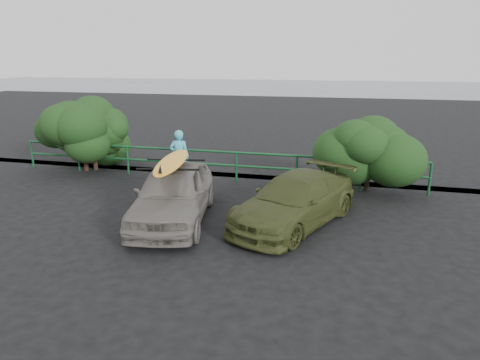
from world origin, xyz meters
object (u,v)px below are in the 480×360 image
object	(u,v)px
man	(179,157)
guardrail	(208,165)
surfboard	(172,162)
sedan	(173,193)
olive_vehicle	(295,200)

from	to	relation	value
man	guardrail	bearing A→B (deg)	-153.06
surfboard	sedan	bearing A→B (deg)	-101.35
guardrail	surfboard	bearing A→B (deg)	-84.31
surfboard	olive_vehicle	bearing A→B (deg)	-1.60
sedan	surfboard	xyz separation A→B (m)	(0.00, 0.00, 0.81)
sedan	olive_vehicle	distance (m)	3.04
olive_vehicle	surfboard	bearing A→B (deg)	-147.30
guardrail	man	xyz separation A→B (m)	(-0.79, -0.55, 0.36)
sedan	olive_vehicle	size ratio (longest dim) A/B	1.00
guardrail	olive_vehicle	bearing A→B (deg)	-44.66
man	surfboard	size ratio (longest dim) A/B	0.60
sedan	olive_vehicle	bearing A→B (deg)	-1.60
sedan	man	distance (m)	3.51
guardrail	sedan	xyz separation A→B (m)	(0.38, -3.85, 0.20)
guardrail	olive_vehicle	world-z (taller)	olive_vehicle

